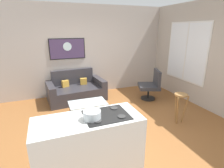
% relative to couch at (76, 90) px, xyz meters
% --- Properties ---
extents(ground, '(6.40, 6.40, 0.04)m').
position_rel_couch_xyz_m(ground, '(0.54, -1.92, -0.30)').
color(ground, brown).
extents(back_wall, '(6.40, 0.05, 2.80)m').
position_rel_couch_xyz_m(back_wall, '(0.54, 0.51, 1.12)').
color(back_wall, '#B3A89F').
rests_on(back_wall, ground).
extents(right_wall, '(0.05, 6.40, 2.80)m').
position_rel_couch_xyz_m(right_wall, '(3.16, -1.62, 1.12)').
color(right_wall, '#B4A89A').
rests_on(right_wall, ground).
extents(couch, '(1.73, 1.10, 0.87)m').
position_rel_couch_xyz_m(couch, '(0.00, 0.00, 0.00)').
color(couch, '#302E33').
rests_on(couch, ground).
extents(coffee_table, '(0.88, 0.53, 0.39)m').
position_rel_couch_xyz_m(coffee_table, '(0.06, -1.26, 0.07)').
color(coffee_table, silver).
rests_on(coffee_table, ground).
extents(armchair, '(0.78, 0.80, 0.91)m').
position_rel_couch_xyz_m(armchair, '(2.14, -0.80, 0.17)').
color(armchair, black).
rests_on(armchair, ground).
extents(bar_stool, '(0.33, 0.32, 0.70)m').
position_rel_couch_xyz_m(bar_stool, '(1.96, -2.25, 0.23)').
color(bar_stool, olive).
rests_on(bar_stool, ground).
extents(kitchen_counter, '(1.46, 0.62, 0.96)m').
position_rel_couch_xyz_m(kitchen_counter, '(-0.33, -3.03, 0.19)').
color(kitchen_counter, silver).
rests_on(kitchen_counter, ground).
extents(mixing_bowl, '(0.23, 0.23, 0.12)m').
position_rel_couch_xyz_m(mixing_bowl, '(-0.28, -3.07, 0.72)').
color(mixing_bowl, silver).
rests_on(mixing_bowl, kitchen_counter).
extents(wall_painting, '(1.07, 0.03, 0.63)m').
position_rel_couch_xyz_m(wall_painting, '(-0.11, 0.46, 1.21)').
color(wall_painting, black).
extents(window, '(0.03, 1.54, 1.71)m').
position_rel_couch_xyz_m(window, '(3.12, -1.02, 1.14)').
color(window, silver).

